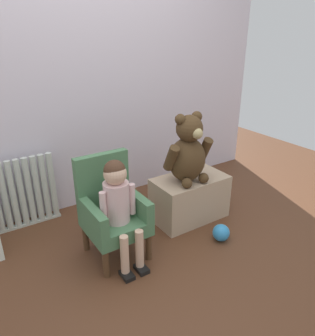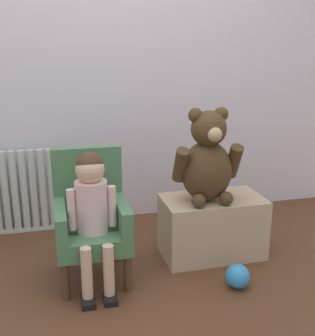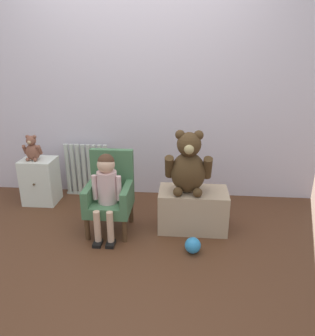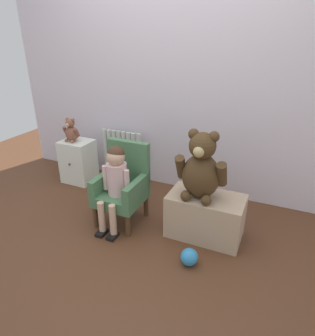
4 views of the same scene
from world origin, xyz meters
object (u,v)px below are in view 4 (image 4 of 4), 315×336
at_px(small_dresser, 78,161).
at_px(low_bench, 205,216).
at_px(small_teddy_bear, 71,131).
at_px(toy_ball, 189,257).
at_px(radiator, 122,156).
at_px(large_teddy_bear, 201,169).
at_px(child_armchair, 123,185).
at_px(child_figure, 115,176).

bearing_deg(small_dresser, low_bench, -14.27).
height_order(low_bench, small_teddy_bear, small_teddy_bear).
bearing_deg(small_dresser, small_teddy_bear, -146.19).
relative_size(low_bench, toy_ball, 4.66).
height_order(radiator, small_dresser, radiator).
bearing_deg(large_teddy_bear, toy_ball, -81.84).
xyz_separation_m(radiator, small_teddy_bear, (-0.47, -0.26, 0.31)).
relative_size(child_armchair, small_teddy_bear, 2.74).
bearing_deg(radiator, small_teddy_bear, -151.35).
bearing_deg(large_teddy_bear, small_dresser, 164.46).
bearing_deg(low_bench, small_teddy_bear, 166.69).
distance_m(large_teddy_bear, toy_ball, 0.66).
relative_size(radiator, small_dresser, 1.21).
bearing_deg(child_figure, low_bench, 13.01).
height_order(radiator, child_armchair, child_armchair).
bearing_deg(small_teddy_bear, large_teddy_bear, -14.53).
distance_m(radiator, child_armchair, 0.82).
relative_size(radiator, large_teddy_bear, 1.05).
distance_m(radiator, toy_ball, 1.57).
distance_m(radiator, child_figure, 0.93).
xyz_separation_m(radiator, large_teddy_bear, (1.11, -0.66, 0.33)).
relative_size(radiator, child_figure, 0.79).
height_order(child_figure, toy_ball, child_figure).
relative_size(small_dresser, large_teddy_bear, 0.87).
distance_m(small_dresser, small_teddy_bear, 0.36).
bearing_deg(low_bench, toy_ball, -90.14).
distance_m(small_dresser, child_armchair, 0.98).
distance_m(low_bench, small_teddy_bear, 1.72).
bearing_deg(low_bench, small_dresser, 165.73).
height_order(small_dresser, small_teddy_bear, small_teddy_bear).
height_order(child_armchair, large_teddy_bear, large_teddy_bear).
distance_m(child_figure, toy_ball, 0.88).
bearing_deg(child_armchair, child_figure, -90.00).
distance_m(low_bench, large_teddy_bear, 0.43).
height_order(low_bench, large_teddy_bear, large_teddy_bear).
xyz_separation_m(small_dresser, toy_ball, (1.60, -0.80, -0.18)).
relative_size(child_figure, large_teddy_bear, 1.34).
bearing_deg(child_armchair, small_dresser, 151.61).
distance_m(child_armchair, large_teddy_bear, 0.74).
height_order(small_dresser, low_bench, small_dresser).
relative_size(radiator, small_teddy_bear, 2.23).
height_order(child_armchair, toy_ball, child_armchair).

